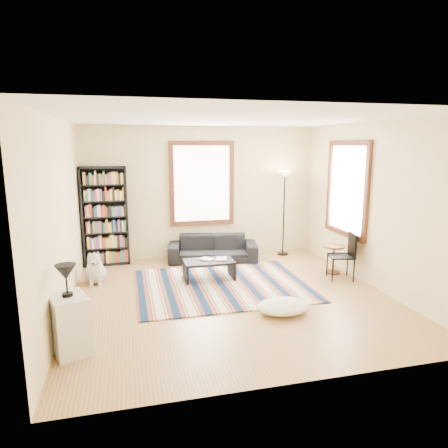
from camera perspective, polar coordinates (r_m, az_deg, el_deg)
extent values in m
cube|color=#B17E51|center=(6.62, 1.05, -10.65)|extent=(5.00, 5.00, 0.10)
cube|color=white|center=(6.15, 1.15, 15.27)|extent=(5.00, 5.00, 0.10)
cube|color=#CFBD8B|center=(8.69, -3.24, 4.52)|extent=(5.00, 0.10, 2.80)
cube|color=#CFBD8B|center=(3.87, 10.89, -4.24)|extent=(5.00, 0.10, 2.80)
cube|color=#CFBD8B|center=(6.10, -22.74, 0.75)|extent=(0.10, 5.00, 2.80)
cube|color=#CFBD8B|center=(7.30, 20.85, 2.50)|extent=(0.10, 5.00, 2.80)
cube|color=white|center=(8.59, -3.16, 5.78)|extent=(1.20, 0.06, 1.60)
cube|color=white|center=(7.90, 17.19, 4.81)|extent=(0.06, 1.20, 1.60)
cube|color=#0B203B|center=(7.05, -0.33, -8.72)|extent=(2.94, 2.35, 0.02)
imported|color=black|center=(8.44, -1.62, -3.48)|extent=(1.95, 1.05, 0.54)
cube|color=black|center=(8.38, -16.61, 1.05)|extent=(0.90, 0.30, 2.00)
cube|color=black|center=(7.30, -2.16, -6.59)|extent=(0.97, 0.64, 0.36)
imported|color=beige|center=(7.23, -2.95, -5.20)|extent=(0.30, 0.29, 0.02)
imported|color=beige|center=(7.33, -1.10, -4.98)|extent=(0.25, 0.29, 0.02)
ellipsoid|color=silver|center=(6.02, 8.44, -11.54)|extent=(0.95, 0.85, 0.20)
cylinder|color=#4F2813|center=(7.92, 15.37, -4.89)|extent=(0.47, 0.47, 0.54)
cube|color=black|center=(7.57, 16.35, -4.44)|extent=(0.50, 0.48, 0.86)
cube|color=silver|center=(5.16, -21.15, -13.22)|extent=(0.53, 0.60, 0.70)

